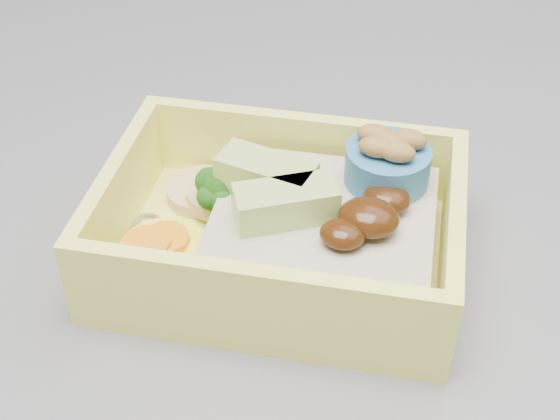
# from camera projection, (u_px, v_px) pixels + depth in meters

# --- Properties ---
(bento_box) EXTENTS (0.18, 0.14, 0.06)m
(bento_box) POSITION_uv_depth(u_px,v_px,m) (291.00, 227.00, 0.39)
(bento_box) COLOR #FCFA68
(bento_box) RESTS_ON island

